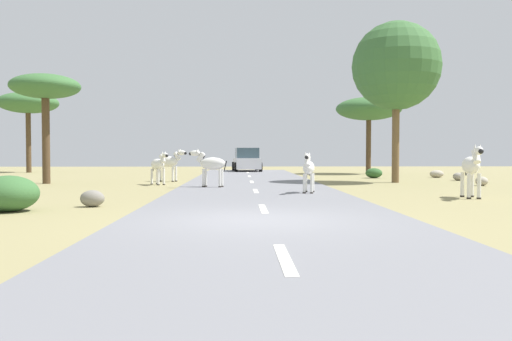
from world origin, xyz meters
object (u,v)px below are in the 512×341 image
at_px(zebra_4, 211,164).
at_px(tree_4, 369,109).
at_px(zebra_1, 472,166).
at_px(tree_2, 396,66).
at_px(bush_2, 8,194).
at_px(tree_1, 45,89).
at_px(rock_3, 437,174).
at_px(zebra_3, 159,165).
at_px(rock_2, 482,181).
at_px(bush_0, 374,173).
at_px(rock_1, 458,177).
at_px(car_0, 247,160).
at_px(zebra_0, 309,168).
at_px(zebra_2, 170,162).
at_px(tree_0, 28,104).
at_px(rock_0, 92,198).

height_order(zebra_4, tree_4, tree_4).
bearing_deg(zebra_4, zebra_1, -104.41).
bearing_deg(zebra_4, tree_2, -49.40).
xyz_separation_m(zebra_4, bush_2, (-4.33, -8.31, -0.52)).
bearing_deg(tree_2, tree_4, 82.94).
distance_m(tree_1, rock_3, 21.10).
relative_size(zebra_3, tree_2, 0.20).
bearing_deg(rock_2, bush_0, 111.75).
distance_m(zebra_1, tree_4, 19.69).
bearing_deg(tree_2, rock_2, -40.65).
bearing_deg(rock_1, tree_2, -155.39).
bearing_deg(bush_0, car_0, 123.70).
xyz_separation_m(zebra_1, zebra_3, (-10.66, 7.24, -0.11)).
relative_size(zebra_4, car_0, 0.35).
bearing_deg(car_0, tree_1, -125.43).
bearing_deg(zebra_1, zebra_0, -11.00).
height_order(zebra_2, tree_1, tree_1).
distance_m(zebra_4, bush_2, 9.38).
relative_size(tree_0, rock_3, 7.32).
distance_m(zebra_2, tree_0, 17.75).
bearing_deg(rock_1, bush_2, -140.25).
relative_size(zebra_0, bush_0, 1.56).
bearing_deg(zebra_0, zebra_2, -43.20).
relative_size(zebra_2, rock_2, 2.86).
bearing_deg(zebra_0, rock_1, -122.94).
height_order(car_0, rock_1, car_0).
xyz_separation_m(zebra_2, bush_0, (10.92, 3.29, -0.67)).
bearing_deg(rock_3, zebra_1, -106.62).
xyz_separation_m(tree_0, tree_2, (22.58, -13.88, 0.50)).
distance_m(car_0, bush_0, 12.57).
bearing_deg(rock_0, zebra_4, 69.94).
xyz_separation_m(zebra_1, car_0, (-6.58, 23.74, -0.14)).
xyz_separation_m(zebra_3, tree_1, (-5.26, 1.11, 3.44)).
distance_m(tree_4, rock_0, 25.28).
xyz_separation_m(zebra_3, rock_1, (14.65, 3.23, -0.68)).
bearing_deg(tree_2, car_0, 114.50).
bearing_deg(tree_0, zebra_3, -52.83).
bearing_deg(bush_0, bush_2, -128.00).
bearing_deg(bush_2, rock_0, 32.09).
bearing_deg(rock_1, bush_0, 141.90).
height_order(tree_1, rock_1, tree_1).
bearing_deg(zebra_3, tree_4, -169.17).
relative_size(zebra_3, rock_3, 1.88).
distance_m(tree_1, rock_0, 12.44).
height_order(tree_0, bush_2, tree_0).
bearing_deg(zebra_3, zebra_4, 102.88).
xyz_separation_m(zebra_3, car_0, (4.08, 16.50, -0.03)).
distance_m(zebra_3, rock_1, 15.01).
bearing_deg(rock_2, rock_1, 79.66).
height_order(tree_1, tree_2, tree_2).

